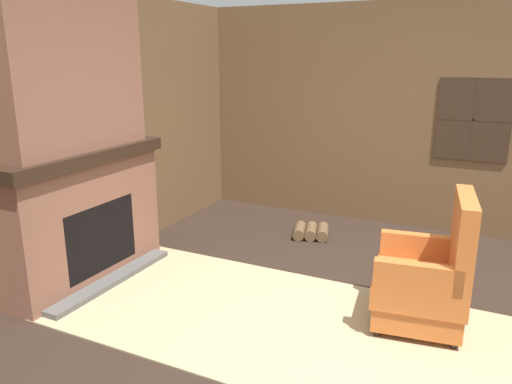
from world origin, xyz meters
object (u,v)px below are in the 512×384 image
object	(u,v)px
oil_lamp_vase	(40,144)
storage_case	(121,132)
armchair	(427,280)
firewood_stack	(311,231)

from	to	relation	value
oil_lamp_vase	storage_case	size ratio (longest dim) A/B	1.12
armchair	oil_lamp_vase	size ratio (longest dim) A/B	3.62
armchair	storage_case	xyz separation A→B (m)	(-2.94, 0.12, 0.91)
firewood_stack	storage_case	world-z (taller)	storage_case
oil_lamp_vase	firewood_stack	bearing A→B (deg)	56.37
firewood_stack	armchair	bearing A→B (deg)	-45.14
armchair	storage_case	world-z (taller)	storage_case
firewood_stack	storage_case	bearing A→B (deg)	-139.07
storage_case	armchair	bearing A→B (deg)	-2.31
storage_case	firewood_stack	bearing A→B (deg)	40.93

